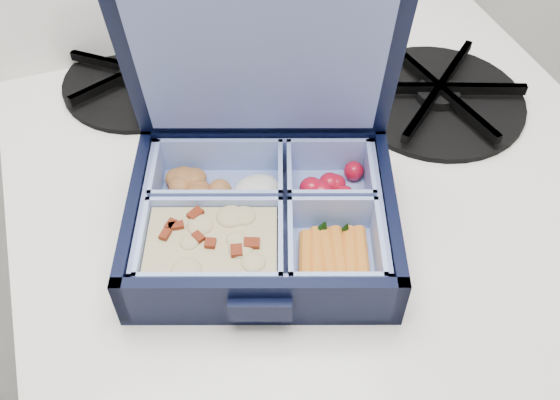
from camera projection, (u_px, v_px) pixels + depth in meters
name	position (u px, v px, depth m)	size (l,w,h in m)	color
stove	(307.00, 370.00, 1.00)	(0.63, 0.63, 0.94)	white
bento_box	(262.00, 219.00, 0.56)	(0.24, 0.18, 0.06)	black
burner_grate	(438.00, 92.00, 0.70)	(0.20, 0.20, 0.03)	black
burner_grate_rear	(140.00, 76.00, 0.73)	(0.18, 0.18, 0.02)	black
fork	(296.00, 107.00, 0.70)	(0.02, 0.18, 0.01)	#AAACBC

